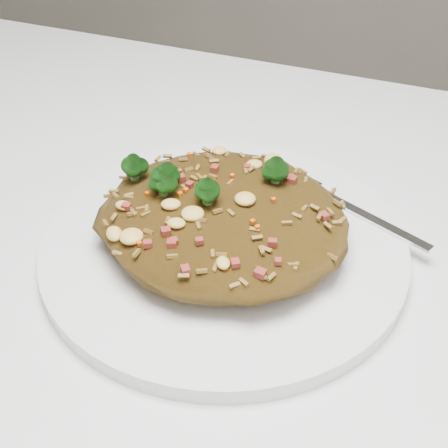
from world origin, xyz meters
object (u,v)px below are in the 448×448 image
Objects in this scene: fried_rice at (223,210)px; fork at (352,209)px; dining_table at (160,357)px; plate at (224,246)px.

fried_rice is 0.12m from fork.
dining_table is 0.20m from fork.
dining_table is at bearing -127.39° from fried_rice.
fried_rice reaches higher than plate.
dining_table is 4.19× the size of plate.
dining_table is 0.12m from plate.
fork is (0.09, 0.07, 0.01)m from plate.
fried_rice is at bearing -117.17° from fork.
fork is at bearing 39.59° from fried_rice.
plate is at bearing 51.92° from dining_table.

